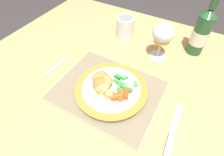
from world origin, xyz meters
The scene contains 13 objects.
ground_plane centered at (0.00, 0.00, 0.00)m, with size 6.00×6.00×0.00m, color #383333.
dining_table centered at (0.00, 0.00, 0.65)m, with size 1.26×0.99×0.74m.
placemat centered at (-0.03, -0.09, 0.74)m, with size 0.37×0.29×0.01m.
dinner_plate centered at (-0.01, -0.09, 0.76)m, with size 0.26×0.26×0.02m.
breaded_croquettes centered at (-0.05, -0.09, 0.78)m, with size 0.10×0.10×0.04m.
green_beans_pile centered at (0.02, -0.06, 0.77)m, with size 0.09×0.09×0.01m.
glazed_carrots centered at (0.02, -0.12, 0.78)m, with size 0.09×0.07×0.02m.
fork centered at (-0.27, -0.10, 0.74)m, with size 0.03×0.12×0.01m.
table_knife centered at (0.22, -0.14, 0.74)m, with size 0.03×0.19×0.01m.
wine_glass centered at (0.06, 0.18, 0.85)m, with size 0.08×0.08×0.16m.
bottle centered at (0.19, 0.29, 0.84)m, with size 0.07×0.07×0.28m.
roast_potatoes centered at (-0.02, -0.13, 0.78)m, with size 0.07×0.04×0.03m.
drinking_cup centered at (-0.13, 0.24, 0.79)m, with size 0.08×0.08×0.10m.
Camera 1 is at (0.18, -0.42, 1.24)m, focal length 28.00 mm.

